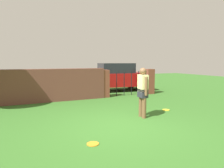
% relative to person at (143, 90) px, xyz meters
% --- Properties ---
extents(ground_plane, '(40.00, 40.00, 0.00)m').
position_rel_person_xyz_m(ground_plane, '(-1.10, -0.63, -0.90)').
color(ground_plane, '#336623').
extents(brick_wall, '(5.53, 0.50, 1.49)m').
position_rel_person_xyz_m(brick_wall, '(-2.60, 3.98, -0.15)').
color(brick_wall, brown).
rests_on(brick_wall, ground).
extents(person, '(0.25, 0.54, 1.62)m').
position_rel_person_xyz_m(person, '(0.00, 0.00, 0.00)').
color(person, brown).
rests_on(person, ground).
extents(fence_gate, '(3.21, 0.44, 1.40)m').
position_rel_person_xyz_m(fence_gate, '(1.65, 3.98, -0.20)').
color(fence_gate, brown).
rests_on(fence_gate, ground).
extents(car, '(4.36, 2.26, 1.72)m').
position_rel_person_xyz_m(car, '(1.80, 5.76, -0.04)').
color(car, '#A51111').
rests_on(car, ground).
extents(frisbee_orange, '(0.27, 0.27, 0.02)m').
position_rel_person_xyz_m(frisbee_orange, '(-2.19, -1.39, -0.89)').
color(frisbee_orange, orange).
rests_on(frisbee_orange, ground).
extents(frisbee_yellow, '(0.27, 0.27, 0.02)m').
position_rel_person_xyz_m(frisbee_yellow, '(1.34, 0.44, -0.89)').
color(frisbee_yellow, yellow).
rests_on(frisbee_yellow, ground).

